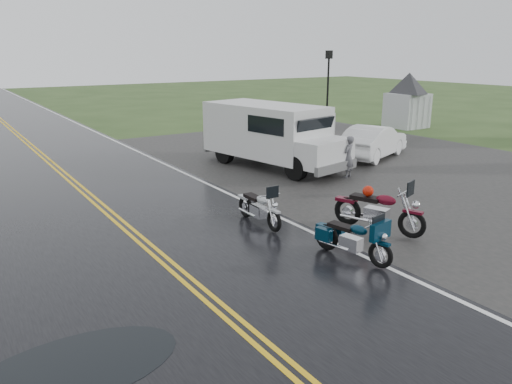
% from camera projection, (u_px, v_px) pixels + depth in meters
% --- Properties ---
extents(ground, '(120.00, 120.00, 0.00)m').
position_uv_depth(ground, '(192.00, 286.00, 9.76)').
color(ground, '#2D471E').
rests_on(ground, ground).
extents(road, '(8.00, 100.00, 0.04)m').
position_uv_depth(road, '(69.00, 179.00, 17.82)').
color(road, black).
rests_on(road, ground).
extents(parking_pad, '(14.00, 24.00, 0.03)m').
position_uv_depth(parking_pad, '(389.00, 168.00, 19.56)').
color(parking_pad, black).
rests_on(parking_pad, ground).
extents(visitor_center, '(16.00, 10.00, 4.80)m').
position_uv_depth(visitor_center, '(409.00, 86.00, 29.27)').
color(visitor_center, '#A8AAAD').
rests_on(visitor_center, ground).
extents(motorcycle_red, '(1.61, 2.50, 1.39)m').
position_uv_depth(motorcycle_red, '(413.00, 213.00, 11.90)').
color(motorcycle_red, '#510918').
rests_on(motorcycle_red, ground).
extents(motorcycle_teal, '(1.06, 2.04, 1.15)m').
position_uv_depth(motorcycle_teal, '(381.00, 245.00, 10.29)').
color(motorcycle_teal, '#042133').
rests_on(motorcycle_teal, ground).
extents(motorcycle_silver, '(0.75, 1.95, 1.14)m').
position_uv_depth(motorcycle_silver, '(274.00, 212.00, 12.37)').
color(motorcycle_silver, '#A6A9AD').
rests_on(motorcycle_silver, ground).
extents(van_white, '(3.54, 6.68, 2.49)m').
position_uv_depth(van_white, '(297.00, 146.00, 17.26)').
color(van_white, silver).
rests_on(van_white, ground).
extents(person_at_van, '(0.65, 0.56, 1.50)m').
position_uv_depth(person_at_van, '(348.00, 158.00, 17.80)').
color(person_at_van, '#525157').
rests_on(person_at_van, ground).
extents(sedan_white, '(4.45, 2.91, 1.39)m').
position_uv_depth(sedan_white, '(373.00, 142.00, 21.13)').
color(sedan_white, white).
rests_on(sedan_white, ground).
extents(lamp_post_far_right, '(0.39, 0.39, 4.50)m').
position_uv_depth(lamp_post_far_right, '(328.00, 93.00, 26.96)').
color(lamp_post_far_right, black).
rests_on(lamp_post_far_right, ground).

